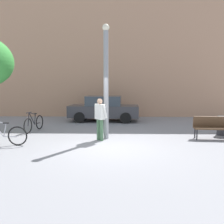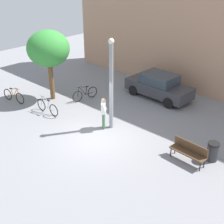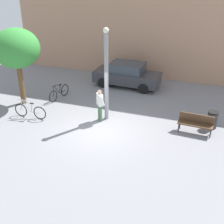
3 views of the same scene
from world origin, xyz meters
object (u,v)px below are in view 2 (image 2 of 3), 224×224
(park_bench, at_px, (189,150))
(plaza_tree, at_px, (48,49))
(bicycle_silver, at_px, (47,107))
(lamppost, at_px, (111,83))
(trash_bin, at_px, (213,151))
(person_by_lamppost, at_px, (104,111))
(parked_car_charcoal, at_px, (159,86))
(bicycle_orange, at_px, (14,96))
(bicycle_black, at_px, (85,94))

(park_bench, bearing_deg, plaza_tree, 178.89)
(plaza_tree, xyz_separation_m, bicycle_silver, (1.42, -1.46, -2.75))
(lamppost, xyz_separation_m, trash_bin, (5.11, 0.80, -2.00))
(person_by_lamppost, relative_size, park_bench, 1.03)
(parked_car_charcoal, bearing_deg, bicycle_orange, -133.46)
(trash_bin, bearing_deg, park_bench, -132.98)
(bicycle_black, bearing_deg, person_by_lamppost, -28.29)
(person_by_lamppost, distance_m, trash_bin, 5.48)
(plaza_tree, distance_m, parked_car_charcoal, 7.00)
(bicycle_silver, bearing_deg, person_by_lamppost, 14.65)
(bicycle_black, height_order, trash_bin, bicycle_black)
(person_by_lamppost, relative_size, trash_bin, 1.98)
(person_by_lamppost, height_order, bicycle_silver, person_by_lamppost)
(plaza_tree, distance_m, bicycle_orange, 3.60)
(bicycle_silver, bearing_deg, trash_bin, 13.00)
(park_bench, bearing_deg, bicycle_black, 169.91)
(park_bench, height_order, plaza_tree, plaza_tree)
(bicycle_orange, bearing_deg, bicycle_silver, 8.88)
(plaza_tree, relative_size, bicycle_black, 2.35)
(person_by_lamppost, relative_size, plaza_tree, 0.40)
(bicycle_silver, xyz_separation_m, bicycle_orange, (-2.77, -0.43, 0.00))
(lamppost, relative_size, bicycle_orange, 2.55)
(park_bench, relative_size, trash_bin, 1.93)
(lamppost, height_order, bicycle_orange, lamppost)
(lamppost, height_order, person_by_lamppost, lamppost)
(person_by_lamppost, distance_m, bicycle_orange, 6.43)
(plaza_tree, bearing_deg, bicycle_silver, -45.73)
(bicycle_orange, xyz_separation_m, parked_car_charcoal, (6.11, 6.45, 0.39))
(person_by_lamppost, distance_m, bicycle_silver, 3.66)
(lamppost, height_order, bicycle_silver, lamppost)
(plaza_tree, relative_size, trash_bin, 5.00)
(bicycle_black, height_order, parked_car_charcoal, parked_car_charcoal)
(plaza_tree, height_order, parked_car_charcoal, plaza_tree)
(bicycle_orange, bearing_deg, park_bench, 8.92)
(trash_bin, bearing_deg, bicycle_orange, -167.97)
(plaza_tree, xyz_separation_m, parked_car_charcoal, (4.77, 4.55, -2.36))
(person_by_lamppost, xyz_separation_m, parked_car_charcoal, (-0.15, 5.10, -0.19))
(park_bench, relative_size, plaza_tree, 0.39)
(parked_car_charcoal, bearing_deg, lamppost, -85.49)
(bicycle_orange, height_order, trash_bin, bicycle_orange)
(lamppost, xyz_separation_m, plaza_tree, (-5.15, 0.22, 0.71))
(person_by_lamppost, xyz_separation_m, trash_bin, (5.34, 1.13, -0.54))
(trash_bin, bearing_deg, person_by_lamppost, -168.09)
(lamppost, distance_m, bicycle_orange, 7.00)
(park_bench, distance_m, bicycle_black, 8.05)
(park_bench, height_order, parked_car_charcoal, parked_car_charcoal)
(person_by_lamppost, bearing_deg, bicycle_orange, -167.87)
(bicycle_silver, bearing_deg, plaza_tree, 134.27)
(person_by_lamppost, xyz_separation_m, park_bench, (4.63, 0.36, -0.42))
(lamppost, relative_size, plaza_tree, 1.09)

